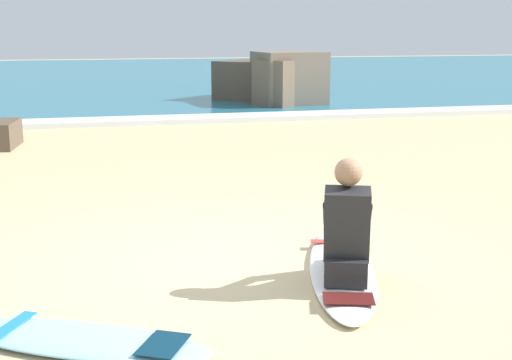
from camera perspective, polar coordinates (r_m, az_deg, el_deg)
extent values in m
plane|color=#CCB584|center=(6.10, -2.30, -6.67)|extent=(80.00, 80.00, 0.00)
cube|color=teal|center=(28.64, -11.53, 8.12)|extent=(80.00, 28.00, 0.10)
cube|color=white|center=(15.01, -9.31, 4.71)|extent=(80.00, 0.90, 0.11)
ellipsoid|color=white|center=(5.89, 6.88, -7.11)|extent=(1.16, 2.34, 0.07)
cube|color=red|center=(6.48, 6.52, -4.92)|extent=(0.49, 0.23, 0.01)
cube|color=#4A1311|center=(5.19, 7.43, -9.39)|extent=(0.42, 0.33, 0.01)
cube|color=#232326|center=(5.44, 7.21, -7.18)|extent=(0.39, 0.36, 0.20)
cylinder|color=#232326|center=(5.57, 6.22, -5.07)|extent=(0.28, 0.43, 0.43)
cylinder|color=#232326|center=(5.77, 6.10, -4.75)|extent=(0.20, 0.28, 0.42)
cube|color=#232326|center=(5.90, 6.02, -6.36)|extent=(0.17, 0.24, 0.05)
cylinder|color=#232326|center=(5.57, 8.28, -5.12)|extent=(0.28, 0.43, 0.43)
cylinder|color=#232326|center=(5.78, 8.39, -4.80)|extent=(0.20, 0.28, 0.42)
cube|color=#232326|center=(5.90, 8.36, -6.42)|extent=(0.17, 0.24, 0.05)
cube|color=#232326|center=(5.37, 7.31, -3.51)|extent=(0.42, 0.39, 0.57)
sphere|color=#A37556|center=(5.31, 7.42, 0.63)|extent=(0.21, 0.21, 0.21)
cylinder|color=#232326|center=(5.51, 5.86, -2.81)|extent=(0.22, 0.40, 0.31)
cylinder|color=#232326|center=(5.52, 8.77, -2.88)|extent=(0.22, 0.40, 0.31)
ellipsoid|color=#9ED1E5|center=(4.74, -13.93, -12.33)|extent=(1.80, 1.30, 0.07)
cube|color=#1E7FB7|center=(4.97, -19.06, -11.00)|extent=(0.32, 0.47, 0.01)
cube|color=#0A2C40|center=(4.49, -7.44, -12.92)|extent=(0.38, 0.43, 0.01)
cube|color=brown|center=(17.43, 2.12, 7.67)|extent=(1.54, 1.49, 1.19)
cube|color=#756656|center=(17.71, 2.68, 8.03)|extent=(1.74, 1.54, 1.37)
cube|color=brown|center=(18.81, 0.12, 7.87)|extent=(2.44, 2.44, 1.10)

